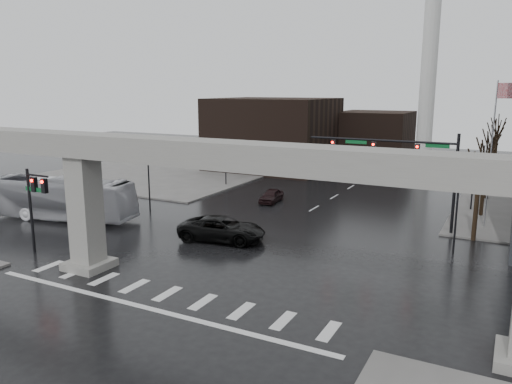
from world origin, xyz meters
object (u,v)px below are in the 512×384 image
(signal_mast_arm, at_px, (406,159))
(far_car, at_px, (271,196))
(pickup_truck, at_px, (222,229))
(city_bus, at_px, (61,198))

(signal_mast_arm, distance_m, far_car, 15.22)
(pickup_truck, bearing_deg, signal_mast_arm, -61.37)
(pickup_truck, relative_size, city_bus, 0.48)
(pickup_truck, bearing_deg, city_bus, 82.24)
(signal_mast_arm, bearing_deg, pickup_truck, -139.72)
(signal_mast_arm, xyz_separation_m, far_car, (-13.84, 3.70, -5.16))
(signal_mast_arm, relative_size, city_bus, 0.89)
(signal_mast_arm, height_order, pickup_truck, signal_mast_arm)
(city_bus, height_order, far_car, city_bus)
(far_car, bearing_deg, city_bus, -138.26)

